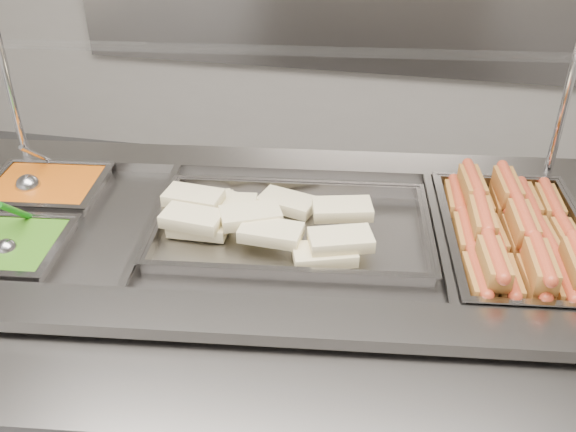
% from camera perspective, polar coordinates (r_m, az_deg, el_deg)
% --- Properties ---
extents(steam_counter, '(2.02, 1.07, 0.93)m').
position_cam_1_polar(steam_counter, '(1.98, -1.52, -11.89)').
color(steam_counter, slate).
rests_on(steam_counter, ground).
extents(tray_rail, '(1.87, 0.59, 0.05)m').
position_cam_1_polar(tray_rail, '(1.32, -4.14, -15.09)').
color(tray_rail, gray).
rests_on(tray_rail, steam_counter).
extents(sneeze_guard, '(1.72, 0.50, 0.45)m').
position_cam_1_polar(sneeze_guard, '(1.72, -1.17, 14.10)').
color(sneeze_guard, silver).
rests_on(sneeze_guard, steam_counter).
extents(pan_hotdogs, '(0.41, 0.60, 0.10)m').
position_cam_1_polar(pan_hotdogs, '(1.77, 19.52, -2.59)').
color(pan_hotdogs, gray).
rests_on(pan_hotdogs, steam_counter).
extents(pan_wraps, '(0.74, 0.49, 0.07)m').
position_cam_1_polar(pan_wraps, '(1.69, 0.35, -1.45)').
color(pan_wraps, gray).
rests_on(pan_wraps, steam_counter).
extents(pan_beans, '(0.34, 0.28, 0.10)m').
position_cam_1_polar(pan_beans, '(2.00, -20.54, 1.61)').
color(pan_beans, gray).
rests_on(pan_beans, steam_counter).
extents(pan_peas, '(0.34, 0.28, 0.10)m').
position_cam_1_polar(pan_peas, '(1.78, -24.06, -3.37)').
color(pan_peas, gray).
rests_on(pan_peas, steam_counter).
extents(hotdogs_in_buns, '(0.37, 0.56, 0.12)m').
position_cam_1_polar(hotdogs_in_buns, '(1.73, 19.59, -1.45)').
color(hotdogs_in_buns, '#9A5420').
rests_on(hotdogs_in_buns, pan_hotdogs).
extents(tortilla_wraps, '(0.59, 0.36, 0.07)m').
position_cam_1_polar(tortilla_wraps, '(1.70, -3.61, -0.00)').
color(tortilla_wraps, beige).
rests_on(tortilla_wraps, pan_wraps).
extents(ladle, '(0.07, 0.19, 0.16)m').
position_cam_1_polar(ladle, '(1.98, -22.04, 2.63)').
color(ladle, '#AFAFB4').
rests_on(ladle, pan_beans).
extents(serving_spoon, '(0.06, 0.18, 0.15)m').
position_cam_1_polar(serving_spoon, '(1.73, -23.60, -2.17)').
color(serving_spoon, '#AFAFB4').
rests_on(serving_spoon, pan_peas).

